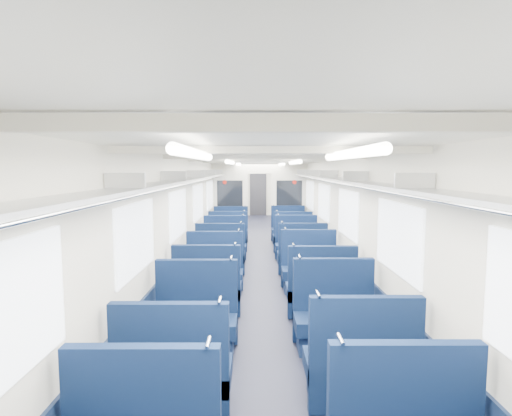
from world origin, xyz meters
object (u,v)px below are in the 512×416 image
seat_6 (196,323)px  seat_10 (214,274)px  bulkhead (260,200)px  seat_13 (302,257)px  seat_4 (174,379)px  end_door (258,194)px  seat_12 (221,258)px  seat_9 (321,293)px  seat_5 (360,370)px  seat_19 (288,231)px  seat_17 (292,239)px  seat_15 (296,247)px  seat_7 (335,320)px  seat_18 (231,232)px  seat_16 (228,239)px  seat_8 (208,292)px  seat_14 (225,248)px  seat_11 (309,272)px

seat_6 → seat_10: same height
bulkhead → seat_13: 3.98m
seat_4 → end_door: bearing=86.8°
seat_12 → seat_9: bearing=-54.7°
seat_5 → seat_9: same height
seat_4 → seat_19: (1.66, 8.25, 0.00)m
seat_13 → bulkhead: bearing=102.4°
seat_4 → seat_17: (1.66, 6.89, 0.00)m
seat_15 → seat_17: same height
seat_12 → seat_7: bearing=-63.9°
seat_19 → seat_4: bearing=-101.4°
seat_15 → seat_18: same height
seat_19 → seat_16: bearing=-142.5°
seat_4 → seat_13: size_ratio=1.00×
seat_9 → seat_15: bearing=90.0°
seat_8 → seat_14: 3.31m
seat_10 → seat_19: (1.66, 4.81, 0.00)m
seat_5 → end_door: bearing=93.2°
seat_18 → seat_19: size_ratio=1.00×
seat_9 → seat_19: (0.00, 5.86, 0.00)m
bulkhead → seat_15: bearing=-72.7°
seat_6 → seat_13: size_ratio=1.00×
seat_7 → seat_8: (-1.66, 1.12, 0.00)m
seat_4 → seat_17: bearing=76.5°
seat_8 → seat_18: (0.00, 5.58, 0.00)m
seat_4 → seat_6: 1.28m
seat_9 → seat_10: bearing=147.7°
seat_15 → seat_17: bearing=90.0°
seat_9 → seat_12: 2.87m
seat_15 → seat_16: 1.99m
seat_9 → seat_17: bearing=90.0°
seat_13 → seat_12: bearing=-179.2°
bulkhead → seat_8: bearing=-97.8°
seat_8 → seat_10: (0.00, 0.98, 0.00)m
end_door → seat_6: size_ratio=1.82×
end_door → seat_16: end_door is taller
seat_8 → seat_5: bearing=-54.3°
seat_9 → seat_19: bearing=90.0°
seat_9 → seat_13: same height
seat_13 → seat_11: bearing=-90.0°
seat_7 → seat_14: (-1.66, 4.43, 0.00)m
seat_5 → seat_13: (0.00, 4.60, 0.00)m
bulkhead → seat_13: (0.83, -3.78, -0.90)m
seat_12 → seat_15: same height
seat_7 → seat_14: size_ratio=1.00×
bulkhead → seat_6: bearing=-96.5°
seat_10 → seat_8: bearing=-90.0°
seat_10 → bulkhead: bearing=80.8°
seat_5 → seat_18: 8.06m
seat_5 → seat_16: same height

